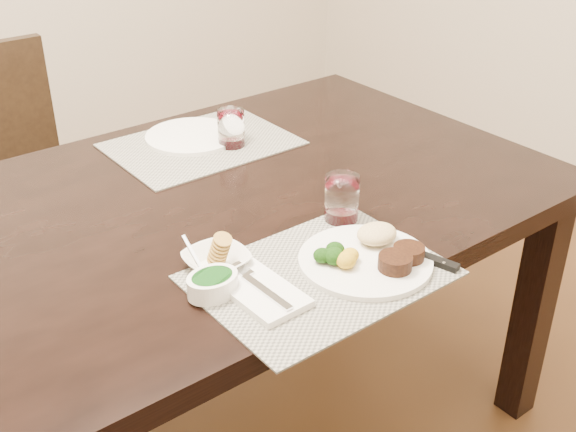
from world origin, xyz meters
TOP-DOWN VIEW (x-y plane):
  - dining_table at (0.00, 0.00)m, footprint 2.00×1.00m
  - chair_far at (0.00, 0.93)m, footprint 0.42×0.42m
  - placemat_near at (0.18, -0.39)m, footprint 0.46×0.34m
  - placemat_far at (0.33, 0.27)m, footprint 0.46×0.34m
  - dinner_plate at (0.29, -0.42)m, footprint 0.26×0.26m
  - napkin_fork at (0.05, -0.37)m, footprint 0.11×0.19m
  - steak_knife at (0.38, -0.47)m, footprint 0.05×0.24m
  - cracker_bowl at (0.04, -0.25)m, footprint 0.12×0.12m
  - sauce_ramekin at (-0.01, -0.32)m, footprint 0.10×0.15m
  - wine_glass_near at (0.35, -0.26)m, footprint 0.07×0.07m
  - far_plate at (0.33, 0.32)m, footprint 0.25×0.25m
  - wine_glass_far at (0.39, 0.21)m, footprint 0.07×0.07m

SIDE VIEW (x-z plane):
  - chair_far at x=0.00m, z-range 0.05..0.95m
  - dining_table at x=0.00m, z-range 0.29..1.04m
  - placemat_near at x=0.18m, z-range 0.75..0.75m
  - placemat_far at x=0.33m, z-range 0.75..0.75m
  - steak_knife at x=0.38m, z-range 0.75..0.77m
  - far_plate at x=0.33m, z-range 0.75..0.76m
  - napkin_fork at x=0.05m, z-range 0.75..0.77m
  - dinner_plate at x=0.29m, z-range 0.75..0.79m
  - cracker_bowl at x=0.04m, z-range 0.74..0.80m
  - sauce_ramekin at x=-0.01m, z-range 0.74..0.81m
  - wine_glass_far at x=0.39m, z-range 0.75..0.85m
  - wine_glass_near at x=0.35m, z-range 0.75..0.85m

